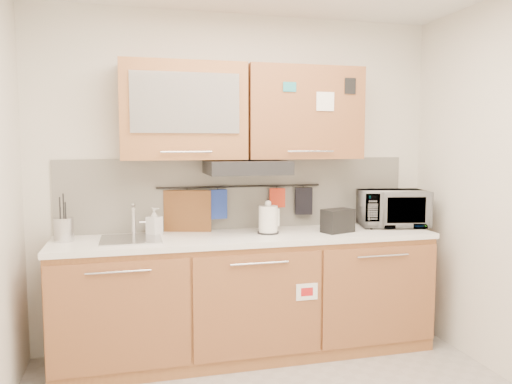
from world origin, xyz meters
TOP-DOWN VIEW (x-y plane):
  - wall_back at (0.00, 1.50)m, footprint 3.20×0.00m
  - base_cabinet at (0.00, 1.19)m, footprint 2.80×0.64m
  - countertop at (0.00, 1.19)m, footprint 2.82×0.62m
  - backsplash at (0.00, 1.49)m, footprint 2.80×0.02m
  - upper_cabinets at (-0.00, 1.32)m, footprint 1.82×0.37m
  - range_hood at (0.00, 1.25)m, footprint 0.60×0.46m
  - sink at (-0.85, 1.21)m, footprint 0.42×0.40m
  - utensil_rail at (0.00, 1.45)m, footprint 1.30×0.02m
  - utensil_crock at (-1.30, 1.26)m, footprint 0.15×0.15m
  - kettle at (0.16, 1.21)m, footprint 0.19×0.19m
  - toaster at (0.69, 1.12)m, footprint 0.27×0.21m
  - microwave at (1.23, 1.28)m, footprint 0.60×0.46m
  - soap_bottle at (-0.68, 1.36)m, footprint 0.13×0.13m
  - cutting_board at (-0.42, 1.44)m, footprint 0.36×0.12m
  - oven_mitt at (-0.18, 1.44)m, footprint 0.14×0.06m
  - dark_pouch at (0.52, 1.44)m, footprint 0.14×0.07m
  - pot_holder at (0.30, 1.44)m, footprint 0.13×0.04m

SIDE VIEW (x-z plane):
  - base_cabinet at x=0.00m, z-range -0.03..0.85m
  - countertop at x=0.00m, z-range 0.88..0.92m
  - sink at x=-0.85m, z-range 0.79..1.05m
  - utensil_crock at x=-1.30m, z-range 0.84..1.17m
  - toaster at x=0.69m, z-range 0.92..1.10m
  - cutting_board at x=-0.42m, z-range 0.79..1.24m
  - kettle at x=0.16m, z-range 0.89..1.15m
  - soap_bottle at x=-0.68m, z-range 0.92..1.12m
  - microwave at x=1.23m, z-range 0.92..1.22m
  - oven_mitt at x=-0.18m, z-range 1.01..1.24m
  - dark_pouch at x=0.52m, z-range 1.02..1.24m
  - pot_holder at x=0.30m, z-range 1.09..1.24m
  - backsplash at x=0.00m, z-range 0.92..1.48m
  - utensil_rail at x=0.00m, z-range 1.25..1.27m
  - wall_back at x=0.00m, z-range -0.30..2.90m
  - range_hood at x=0.00m, z-range 1.37..1.47m
  - upper_cabinets at x=0.00m, z-range 1.48..2.18m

